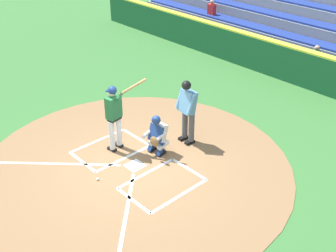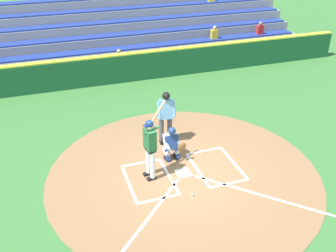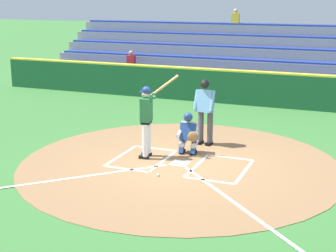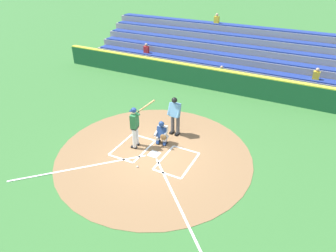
# 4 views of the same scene
# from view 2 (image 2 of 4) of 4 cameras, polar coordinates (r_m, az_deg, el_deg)

# --- Properties ---
(ground_plane) EXTENTS (120.00, 120.00, 0.00)m
(ground_plane) POSITION_cam_2_polar(r_m,az_deg,el_deg) (11.48, 2.29, -6.99)
(ground_plane) COLOR #387033
(dirt_circle) EXTENTS (8.00, 8.00, 0.01)m
(dirt_circle) POSITION_cam_2_polar(r_m,az_deg,el_deg) (11.48, 2.30, -6.96)
(dirt_circle) COLOR olive
(dirt_circle) RESTS_ON ground
(home_plate_and_chalk) EXTENTS (7.93, 4.91, 0.01)m
(home_plate_and_chalk) POSITION_cam_2_polar(r_m,az_deg,el_deg) (10.83, 3.97, -9.51)
(home_plate_and_chalk) COLOR white
(home_plate_and_chalk) RESTS_ON dirt_circle
(batter) EXTENTS (0.87, 0.83, 2.13)m
(batter) POSITION_cam_2_polar(r_m,az_deg,el_deg) (10.73, -2.66, -2.77)
(batter) COLOR white
(batter) RESTS_ON ground
(catcher) EXTENTS (0.63, 0.61, 1.13)m
(catcher) POSITION_cam_2_polar(r_m,az_deg,el_deg) (11.78, 0.60, -2.49)
(catcher) COLOR black
(catcher) RESTS_ON ground
(plate_umpire) EXTENTS (0.60, 0.45, 1.86)m
(plate_umpire) POSITION_cam_2_polar(r_m,az_deg,el_deg) (12.38, -0.32, 1.79)
(plate_umpire) COLOR #4C4C51
(plate_umpire) RESTS_ON ground
(baseball) EXTENTS (0.07, 0.07, 0.07)m
(baseball) POSITION_cam_2_polar(r_m,az_deg,el_deg) (10.64, 3.59, -10.12)
(baseball) COLOR white
(baseball) RESTS_ON ground
(backstop_wall) EXTENTS (22.00, 0.36, 1.31)m
(backstop_wall) POSITION_cam_2_polar(r_m,az_deg,el_deg) (17.58, -6.48, 8.59)
(backstop_wall) COLOR #19512D
(backstop_wall) RESTS_ON ground
(bleacher_stand) EXTENTS (20.00, 5.10, 3.45)m
(bleacher_stand) POSITION_cam_2_polar(r_m,az_deg,el_deg) (21.05, -8.95, 12.88)
(bleacher_stand) COLOR gray
(bleacher_stand) RESTS_ON ground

